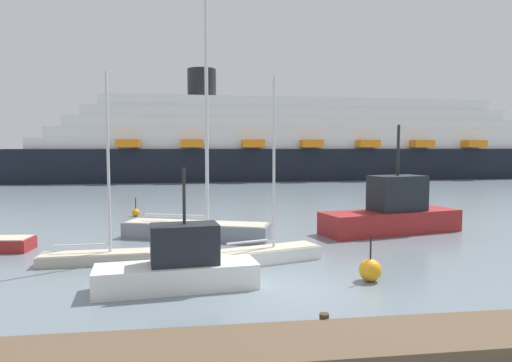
% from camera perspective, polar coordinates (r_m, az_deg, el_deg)
% --- Properties ---
extents(ground_plane, '(600.00, 600.00, 0.00)m').
position_cam_1_polar(ground_plane, '(15.27, 4.54, -13.54)').
color(ground_plane, slate).
extents(dock_pier, '(19.71, 2.32, 0.58)m').
position_cam_1_polar(dock_pier, '(10.92, 10.27, -19.65)').
color(dock_pier, brown).
rests_on(dock_pier, ground_plane).
extents(sailboat_0, '(4.74, 2.57, 7.49)m').
position_cam_1_polar(sailboat_0, '(18.84, 1.23, -8.87)').
color(sailboat_0, white).
rests_on(sailboat_0, ground_plane).
extents(sailboat_1, '(4.77, 1.34, 7.62)m').
position_cam_1_polar(sailboat_1, '(19.65, -18.71, -8.59)').
color(sailboat_1, '#BCB29E').
rests_on(sailboat_1, ground_plane).
extents(sailboat_4, '(7.62, 4.12, 11.78)m').
position_cam_1_polar(sailboat_4, '(23.68, -7.41, -5.64)').
color(sailboat_4, gray).
rests_on(sailboat_4, ground_plane).
extents(fishing_boat_0, '(8.17, 3.99, 5.86)m').
position_cam_1_polar(fishing_boat_0, '(26.16, 16.61, -3.80)').
color(fishing_boat_0, maroon).
rests_on(fishing_boat_0, ground_plane).
extents(fishing_boat_1, '(5.41, 2.18, 3.98)m').
position_cam_1_polar(fishing_boat_1, '(15.54, -9.48, -10.29)').
color(fishing_boat_1, white).
rests_on(fishing_boat_1, ground_plane).
extents(channel_buoy_0, '(0.52, 0.52, 1.26)m').
position_cam_1_polar(channel_buoy_0, '(32.04, -14.70, -3.78)').
color(channel_buoy_0, orange).
rests_on(channel_buoy_0, ground_plane).
extents(channel_buoy_2, '(0.78, 0.78, 1.68)m').
position_cam_1_polar(channel_buoy_2, '(16.70, 14.00, -10.67)').
color(channel_buoy_2, orange).
rests_on(channel_buoy_2, ground_plane).
extents(cruise_ship, '(80.67, 13.86, 15.69)m').
position_cam_1_polar(cruise_ship, '(68.53, 5.45, 4.53)').
color(cruise_ship, black).
rests_on(cruise_ship, ground_plane).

